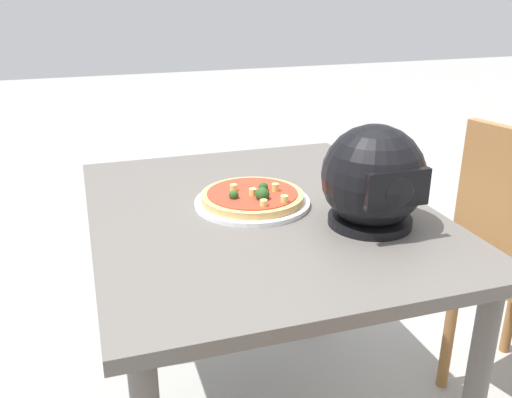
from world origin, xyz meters
The scene contains 4 objects.
dining_table centered at (0.00, 0.00, 0.63)m, with size 0.81×0.99×0.73m.
pizza_plate centered at (0.01, -0.03, 0.74)m, with size 0.29×0.29×0.01m, color white.
pizza centered at (0.01, -0.03, 0.75)m, with size 0.26×0.26×0.05m.
motorcycle_helmet centered at (-0.21, 0.17, 0.84)m, with size 0.23×0.23×0.23m.
Camera 1 is at (0.40, 1.21, 1.26)m, focal length 39.19 mm.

